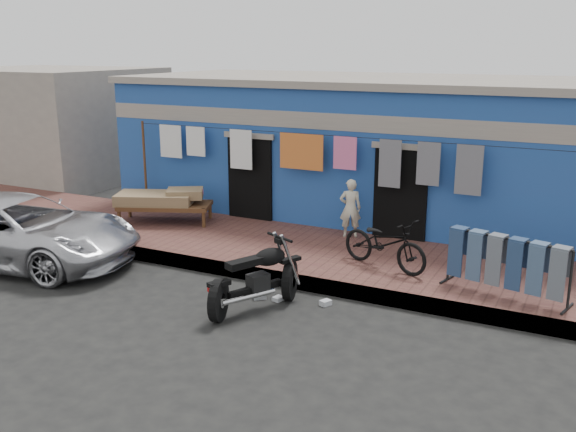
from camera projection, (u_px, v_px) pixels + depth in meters
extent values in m
plane|color=black|center=(230.00, 317.00, 9.95)|extent=(80.00, 80.00, 0.00)
cube|color=brown|center=(311.00, 255.00, 12.51)|extent=(28.00, 3.00, 0.25)
cube|color=gray|center=(277.00, 278.00, 11.25)|extent=(28.00, 0.10, 0.25)
cube|color=#244995|center=(380.00, 151.00, 15.58)|extent=(12.00, 5.00, 3.20)
cube|color=#9E9384|center=(344.00, 122.00, 13.23)|extent=(12.00, 0.14, 0.35)
cube|color=#9E9384|center=(383.00, 81.00, 15.15)|extent=(12.20, 5.20, 0.16)
cube|color=black|center=(250.00, 184.00, 14.50)|extent=(1.10, 0.10, 2.10)
cube|color=black|center=(400.00, 200.00, 12.98)|extent=(1.10, 0.10, 2.10)
cube|color=#9E9384|center=(49.00, 123.00, 20.33)|extent=(6.00, 5.00, 3.40)
cylinder|color=brown|center=(145.00, 165.00, 15.45)|extent=(0.06, 0.06, 2.10)
cylinder|color=black|center=(338.00, 136.00, 13.03)|extent=(10.00, 0.01, 0.01)
cube|color=silver|center=(171.00, 141.00, 14.94)|extent=(0.60, 0.02, 0.76)
cube|color=silver|center=(196.00, 141.00, 14.63)|extent=(0.50, 0.02, 0.67)
cube|color=silver|center=(241.00, 149.00, 14.13)|extent=(0.55, 0.02, 0.87)
cube|color=#CC4C26|center=(301.00, 152.00, 13.48)|extent=(1.00, 0.02, 0.76)
cube|color=#DA6395|center=(345.00, 153.00, 13.04)|extent=(0.50, 0.02, 0.67)
cube|color=slate|center=(390.00, 164.00, 12.66)|extent=(0.45, 0.02, 0.96)
cube|color=slate|center=(428.00, 164.00, 12.31)|extent=(0.45, 0.02, 0.84)
cube|color=slate|center=(469.00, 170.00, 11.99)|extent=(0.50, 0.02, 0.95)
imported|color=silver|center=(19.00, 229.00, 12.27)|extent=(5.08, 2.94, 1.35)
imported|color=beige|center=(350.00, 208.00, 13.12)|extent=(0.52, 0.44, 1.22)
imported|color=black|center=(385.00, 237.00, 11.28)|extent=(1.84, 1.13, 1.12)
cube|color=silver|center=(260.00, 296.00, 10.67)|extent=(0.25, 0.25, 0.09)
cube|color=silver|center=(326.00, 303.00, 10.39)|extent=(0.19, 0.21, 0.09)
cube|color=silver|center=(278.00, 299.00, 10.58)|extent=(0.17, 0.20, 0.07)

